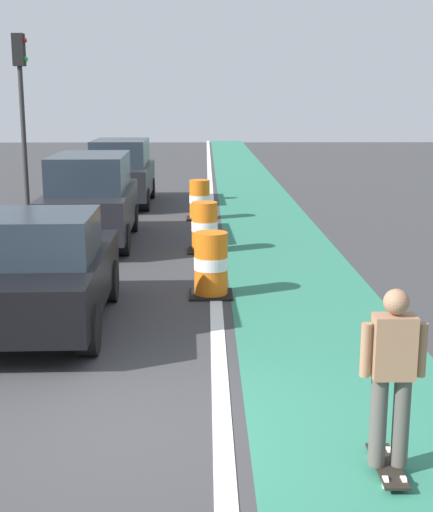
{
  "coord_description": "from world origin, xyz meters",
  "views": [
    {
      "loc": [
        0.74,
        -6.61,
        3.24
      ],
      "look_at": [
        0.89,
        3.12,
        1.1
      ],
      "focal_mm": 49.81,
      "sensor_mm": 36.0,
      "label": 1
    }
  ],
  "objects_px": {
    "parked_sedan_nearest": "(40,271)",
    "traffic_barrel_back": "(200,200)",
    "parked_suv_third": "(121,172)",
    "traffic_light_corner": "(21,91)",
    "skateboarder_on_lane": "(392,376)",
    "traffic_barrel_mid": "(205,228)",
    "parked_suv_second": "(91,198)",
    "traffic_barrel_front": "(211,265)"
  },
  "relations": [
    {
      "from": "parked_sedan_nearest",
      "to": "traffic_barrel_back",
      "type": "height_order",
      "value": "parked_sedan_nearest"
    },
    {
      "from": "parked_suv_third",
      "to": "traffic_light_corner",
      "type": "relative_size",
      "value": 0.91
    },
    {
      "from": "skateboarder_on_lane",
      "to": "traffic_barrel_back",
      "type": "height_order",
      "value": "skateboarder_on_lane"
    },
    {
      "from": "traffic_barrel_mid",
      "to": "parked_sedan_nearest",
      "type": "bearing_deg",
      "value": -114.19
    },
    {
      "from": "parked_suv_second",
      "to": "parked_sedan_nearest",
      "type": "bearing_deg",
      "value": -87.68
    },
    {
      "from": "parked_suv_second",
      "to": "parked_suv_third",
      "type": "bearing_deg",
      "value": 90.3
    },
    {
      "from": "skateboarder_on_lane",
      "to": "traffic_barrel_back",
      "type": "distance_m",
      "value": 13.96
    },
    {
      "from": "parked_sedan_nearest",
      "to": "traffic_light_corner",
      "type": "relative_size",
      "value": 0.81
    },
    {
      "from": "traffic_light_corner",
      "to": "traffic_barrel_front",
      "type": "bearing_deg",
      "value": -60.36
    },
    {
      "from": "traffic_barrel_back",
      "to": "skateboarder_on_lane",
      "type": "bearing_deg",
      "value": -82.66
    },
    {
      "from": "parked_sedan_nearest",
      "to": "skateboarder_on_lane",
      "type": "bearing_deg",
      "value": -46.66
    },
    {
      "from": "parked_sedan_nearest",
      "to": "traffic_barrel_back",
      "type": "distance_m",
      "value": 9.87
    },
    {
      "from": "parked_suv_second",
      "to": "traffic_barrel_back",
      "type": "height_order",
      "value": "parked_suv_second"
    },
    {
      "from": "parked_sedan_nearest",
      "to": "traffic_barrel_back",
      "type": "relative_size",
      "value": 3.81
    },
    {
      "from": "parked_suv_third",
      "to": "traffic_barrel_back",
      "type": "bearing_deg",
      "value": -49.16
    },
    {
      "from": "parked_suv_second",
      "to": "traffic_light_corner",
      "type": "height_order",
      "value": "traffic_light_corner"
    },
    {
      "from": "parked_suv_third",
      "to": "traffic_barrel_back",
      "type": "relative_size",
      "value": 4.25
    },
    {
      "from": "traffic_barrel_mid",
      "to": "traffic_light_corner",
      "type": "relative_size",
      "value": 0.21
    },
    {
      "from": "parked_suv_third",
      "to": "traffic_light_corner",
      "type": "bearing_deg",
      "value": -153.31
    },
    {
      "from": "skateboarder_on_lane",
      "to": "traffic_barrel_front",
      "type": "relative_size",
      "value": 1.55
    },
    {
      "from": "parked_suv_second",
      "to": "traffic_light_corner",
      "type": "distance_m",
      "value": 6.09
    },
    {
      "from": "traffic_barrel_front",
      "to": "traffic_light_corner",
      "type": "height_order",
      "value": "traffic_light_corner"
    },
    {
      "from": "parked_sedan_nearest",
      "to": "traffic_barrel_front",
      "type": "height_order",
      "value": "parked_sedan_nearest"
    },
    {
      "from": "traffic_barrel_mid",
      "to": "skateboarder_on_lane",
      "type": "bearing_deg",
      "value": -80.19
    },
    {
      "from": "traffic_barrel_front",
      "to": "traffic_barrel_back",
      "type": "height_order",
      "value": "same"
    },
    {
      "from": "traffic_barrel_mid",
      "to": "traffic_barrel_back",
      "type": "relative_size",
      "value": 1.0
    },
    {
      "from": "traffic_barrel_back",
      "to": "traffic_light_corner",
      "type": "distance_m",
      "value": 6.15
    },
    {
      "from": "parked_sedan_nearest",
      "to": "parked_suv_third",
      "type": "bearing_deg",
      "value": 91.31
    },
    {
      "from": "traffic_barrel_mid",
      "to": "traffic_light_corner",
      "type": "bearing_deg",
      "value": 131.82
    },
    {
      "from": "skateboarder_on_lane",
      "to": "parked_sedan_nearest",
      "type": "xyz_separation_m",
      "value": [
        -3.99,
        4.23,
        -0.08
      ]
    },
    {
      "from": "traffic_barrel_mid",
      "to": "traffic_barrel_back",
      "type": "xyz_separation_m",
      "value": [
        -0.15,
        4.37,
        0.0
      ]
    },
    {
      "from": "skateboarder_on_lane",
      "to": "traffic_barrel_front",
      "type": "distance_m",
      "value": 6.08
    },
    {
      "from": "skateboarder_on_lane",
      "to": "traffic_barrel_back",
      "type": "relative_size",
      "value": 1.55
    },
    {
      "from": "parked_suv_third",
      "to": "traffic_barrel_front",
      "type": "relative_size",
      "value": 4.25
    },
    {
      "from": "parked_suv_second",
      "to": "parked_suv_third",
      "type": "relative_size",
      "value": 1.01
    },
    {
      "from": "skateboarder_on_lane",
      "to": "traffic_barrel_mid",
      "type": "bearing_deg",
      "value": 99.81
    },
    {
      "from": "traffic_barrel_mid",
      "to": "traffic_light_corner",
      "type": "xyz_separation_m",
      "value": [
        -5.3,
        5.92,
        2.97
      ]
    },
    {
      "from": "parked_suv_third",
      "to": "skateboarder_on_lane",
      "type": "bearing_deg",
      "value": -75.66
    },
    {
      "from": "parked_sedan_nearest",
      "to": "traffic_light_corner",
      "type": "distance_m",
      "value": 11.85
    },
    {
      "from": "skateboarder_on_lane",
      "to": "parked_suv_third",
      "type": "height_order",
      "value": "parked_suv_third"
    },
    {
      "from": "skateboarder_on_lane",
      "to": "traffic_light_corner",
      "type": "height_order",
      "value": "traffic_light_corner"
    },
    {
      "from": "parked_suv_third",
      "to": "parked_suv_second",
      "type": "bearing_deg",
      "value": -89.7
    }
  ]
}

